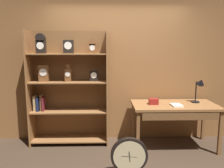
% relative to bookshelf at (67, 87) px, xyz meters
% --- Properties ---
extents(back_wood_panel, '(4.80, 0.05, 2.60)m').
position_rel_bookshelf_xyz_m(back_wood_panel, '(0.91, 0.21, 0.26)').
color(back_wood_panel, brown).
rests_on(back_wood_panel, ground).
extents(bookshelf, '(1.37, 0.39, 2.02)m').
position_rel_bookshelf_xyz_m(bookshelf, '(0.00, 0.00, 0.00)').
color(bookshelf, brown).
rests_on(bookshelf, ground).
extents(workbench, '(1.42, 0.73, 0.77)m').
position_rel_bookshelf_xyz_m(workbench, '(1.86, -0.28, -0.35)').
color(workbench, brown).
rests_on(workbench, ground).
extents(desk_lamp, '(0.20, 0.20, 0.45)m').
position_rel_bookshelf_xyz_m(desk_lamp, '(2.30, -0.18, 0.03)').
color(desk_lamp, black).
rests_on(desk_lamp, workbench).
extents(toolbox_small, '(0.15, 0.12, 0.10)m').
position_rel_bookshelf_xyz_m(toolbox_small, '(1.50, -0.26, -0.22)').
color(toolbox_small, maroon).
rests_on(toolbox_small, workbench).
extents(open_repair_manual, '(0.17, 0.23, 0.02)m').
position_rel_bookshelf_xyz_m(open_repair_manual, '(1.85, -0.38, -0.25)').
color(open_repair_manual, silver).
rests_on(open_repair_manual, workbench).
extents(round_clock_large, '(0.50, 0.11, 0.54)m').
position_rel_bookshelf_xyz_m(round_clock_large, '(1.00, -1.14, -0.76)').
color(round_clock_large, black).
rests_on(round_clock_large, ground).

